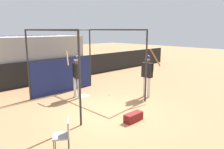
{
  "coord_description": "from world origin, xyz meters",
  "views": [
    {
      "loc": [
        -5.2,
        -5.61,
        2.99
      ],
      "look_at": [
        1.36,
        1.06,
        1.04
      ],
      "focal_mm": 35.0,
      "sensor_mm": 36.0,
      "label": 1
    }
  ],
  "objects_px": {
    "player_batter": "(76,72)",
    "equipment_bag": "(133,117)",
    "folding_chair": "(65,133)",
    "player_waiting": "(147,71)",
    "baseball": "(110,94)"
  },
  "relations": [
    {
      "from": "baseball",
      "to": "folding_chair",
      "type": "bearing_deg",
      "value": -146.85
    },
    {
      "from": "player_waiting",
      "to": "baseball",
      "type": "xyz_separation_m",
      "value": [
        -0.98,
        1.37,
        -1.13
      ]
    },
    {
      "from": "player_batter",
      "to": "player_waiting",
      "type": "bearing_deg",
      "value": -113.54
    },
    {
      "from": "player_waiting",
      "to": "equipment_bag",
      "type": "relative_size",
      "value": 3.14
    },
    {
      "from": "folding_chair",
      "to": "equipment_bag",
      "type": "relative_size",
      "value": 1.2
    },
    {
      "from": "player_batter",
      "to": "equipment_bag",
      "type": "relative_size",
      "value": 2.91
    },
    {
      "from": "player_waiting",
      "to": "equipment_bag",
      "type": "bearing_deg",
      "value": -67.06
    },
    {
      "from": "folding_chair",
      "to": "player_waiting",
      "type": "bearing_deg",
      "value": -40.88
    },
    {
      "from": "player_batter",
      "to": "equipment_bag",
      "type": "xyz_separation_m",
      "value": [
        -0.15,
        -3.39,
        -1.03
      ]
    },
    {
      "from": "equipment_bag",
      "to": "player_batter",
      "type": "bearing_deg",
      "value": 87.41
    },
    {
      "from": "equipment_bag",
      "to": "player_waiting",
      "type": "bearing_deg",
      "value": 27.68
    },
    {
      "from": "folding_chair",
      "to": "equipment_bag",
      "type": "bearing_deg",
      "value": -54.71
    },
    {
      "from": "player_waiting",
      "to": "equipment_bag",
      "type": "height_order",
      "value": "player_waiting"
    },
    {
      "from": "player_waiting",
      "to": "folding_chair",
      "type": "xyz_separation_m",
      "value": [
        -5.09,
        -1.31,
        -0.65
      ]
    },
    {
      "from": "player_batter",
      "to": "baseball",
      "type": "relative_size",
      "value": 27.5
    }
  ]
}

